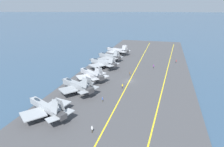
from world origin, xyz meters
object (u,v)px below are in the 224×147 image
(crew_red_vest, at_px, (176,61))
(crew_brown_vest, at_px, (130,73))
(crew_blue_vest, at_px, (102,99))
(crew_purple_vest, at_px, (154,66))
(crew_white_vest, at_px, (92,129))
(parked_jet_third, at_px, (91,74))
(parked_jet_nearest, at_px, (46,107))
(parked_jet_fifth, at_px, (109,56))
(parked_jet_second, at_px, (76,85))
(crew_yellow_vest, at_px, (122,86))
(parked_jet_sixth, at_px, (117,50))
(parked_jet_fourth, at_px, (102,62))

(crew_red_vest, bearing_deg, crew_brown_vest, 143.01)
(crew_brown_vest, distance_m, crew_blue_vest, 26.29)
(crew_purple_vest, distance_m, crew_brown_vest, 15.97)
(crew_white_vest, bearing_deg, parked_jet_third, 21.47)
(parked_jet_nearest, xyz_separation_m, crew_white_vest, (-3.69, -14.18, -1.72))
(crew_red_vest, bearing_deg, parked_jet_fifth, 96.69)
(parked_jet_second, xyz_separation_m, parked_jet_fifth, (43.19, 1.20, -0.41))
(parked_jet_nearest, xyz_separation_m, parked_jet_fifth, (59.17, -0.00, -0.30))
(crew_brown_vest, bearing_deg, crew_yellow_vest, 179.47)
(parked_jet_second, distance_m, crew_yellow_vest, 16.11)
(crew_red_vest, relative_size, crew_yellow_vest, 0.98)
(crew_purple_vest, bearing_deg, parked_jet_second, 146.81)
(parked_jet_second, xyz_separation_m, crew_blue_vest, (-4.30, -10.53, -1.86))
(crew_white_vest, relative_size, crew_yellow_vest, 1.01)
(crew_purple_vest, relative_size, crew_red_vest, 1.03)
(parked_jet_second, distance_m, parked_jet_fifth, 43.21)
(crew_white_vest, bearing_deg, crew_brown_vest, -1.69)
(parked_jet_nearest, xyz_separation_m, crew_purple_vest, (51.07, -24.15, -1.72))
(parked_jet_fifth, xyz_separation_m, parked_jet_sixth, (15.42, -0.63, 0.20))
(parked_jet_nearest, distance_m, crew_yellow_vest, 28.17)
(parked_jet_fourth, height_order, parked_jet_sixth, parked_jet_fourth)
(parked_jet_sixth, bearing_deg, crew_brown_vest, -158.18)
(parked_jet_third, xyz_separation_m, crew_white_vest, (-32.94, -12.95, -1.47))
(crew_purple_vest, xyz_separation_m, crew_yellow_vest, (-27.45, 8.88, -0.01))
(crew_brown_vest, distance_m, crew_white_vest, 41.42)
(crew_white_vest, bearing_deg, crew_blue_vest, 9.05)
(parked_jet_sixth, height_order, crew_red_vest, parked_jet_sixth)
(parked_jet_nearest, height_order, parked_jet_third, parked_jet_nearest)
(parked_jet_fourth, bearing_deg, parked_jet_fifth, 3.31)
(crew_blue_vest, bearing_deg, parked_jet_fifth, 13.87)
(parked_jet_fifth, bearing_deg, crew_red_vest, -83.31)
(parked_jet_second, height_order, crew_purple_vest, parked_jet_second)
(crew_white_vest, distance_m, crew_yellow_vest, 27.33)
(parked_jet_nearest, distance_m, parked_jet_sixth, 74.59)
(crew_brown_vest, bearing_deg, crew_blue_vest, 171.98)
(parked_jet_sixth, xyz_separation_m, crew_brown_vest, (-36.88, -14.76, -1.58))
(parked_jet_sixth, bearing_deg, crew_blue_vest, -170.00)
(parked_jet_nearest, xyz_separation_m, parked_jet_third, (29.25, -1.22, -0.25))
(parked_jet_nearest, height_order, parked_jet_sixth, parked_jet_nearest)
(parked_jet_fifth, relative_size, parked_jet_sixth, 0.92)
(parked_jet_fifth, xyz_separation_m, crew_yellow_vest, (-35.55, -15.26, -1.43))
(parked_jet_sixth, bearing_deg, crew_red_vest, -108.48)
(parked_jet_fourth, relative_size, crew_purple_vest, 9.51)
(crew_white_vest, relative_size, crew_blue_vest, 1.03)
(parked_jet_fourth, height_order, crew_blue_vest, parked_jet_fourth)
(parked_jet_fifth, bearing_deg, crew_white_vest, -167.29)
(crew_purple_vest, relative_size, crew_white_vest, 1.00)
(parked_jet_fourth, relative_size, crew_red_vest, 9.76)
(parked_jet_fifth, xyz_separation_m, crew_brown_vest, (-21.46, -15.40, -1.38))
(parked_jet_second, xyz_separation_m, parked_jet_fourth, (29.52, 0.40, -0.14))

